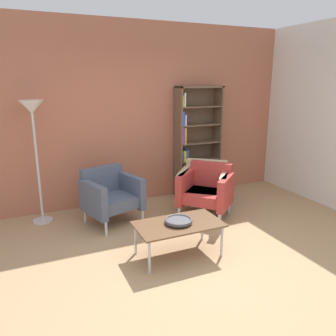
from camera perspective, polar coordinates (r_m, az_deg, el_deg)
name	(u,v)px	position (r m, az deg, el deg)	size (l,w,h in m)	color
ground_plane	(202,270)	(3.81, 5.89, -16.93)	(8.32, 8.32, 0.00)	tan
brick_back_panel	(130,115)	(5.54, -6.52, 9.01)	(6.40, 0.12, 2.90)	#B2664C
bookshelf_tall	(194,144)	(5.85, 4.51, 4.12)	(0.80, 0.30, 1.90)	brown
coffee_table_low	(178,226)	(3.92, 1.80, -9.82)	(1.00, 0.56, 0.40)	brown
decorative_bowl	(179,220)	(3.89, 1.81, -8.93)	(0.32, 0.32, 0.05)	#4C4C51
armchair_corner_red	(206,189)	(5.05, 6.58, -3.61)	(0.95, 0.95, 0.78)	#B73833
armchair_near_window	(110,194)	(4.86, -9.79, -4.47)	(0.87, 0.83, 0.78)	#4C566B
armchair_by_bookshelf	(204,186)	(5.19, 6.17, -3.10)	(0.95, 0.94, 0.78)	#C6B289
floor_lamp_torchiere	(33,122)	(4.91, -22.01, 7.28)	(0.32, 0.32, 1.74)	silver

